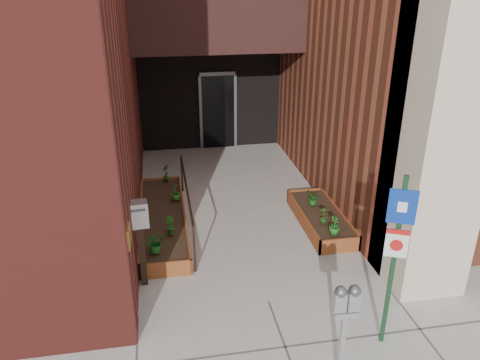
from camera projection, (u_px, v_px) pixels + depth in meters
ground at (268, 301)px, 7.30m from camera, size 80.00×80.00×0.00m
planter_left at (163, 220)px, 9.42m from camera, size 0.90×3.60×0.30m
planter_right at (320, 219)px, 9.48m from camera, size 0.80×2.20×0.30m
handrail at (187, 192)px, 9.21m from camera, size 0.04×3.34×0.90m
parking_meter at (346, 308)px, 5.48m from camera, size 0.32×0.15×1.40m
sign_post at (396, 246)px, 5.89m from camera, size 0.32×0.16×2.50m
payment_dropbox at (139, 226)px, 7.27m from camera, size 0.32×0.25×1.50m
shrub_left_a at (155, 243)px, 7.97m from camera, size 0.43×0.43×0.37m
shrub_left_b at (170, 226)px, 8.53m from camera, size 0.26×0.26×0.34m
shrub_left_c at (176, 192)px, 9.83m from camera, size 0.28×0.28×0.36m
shrub_left_d at (166, 173)px, 10.74m from camera, size 0.24×0.24×0.40m
shrub_right_a at (335, 225)px, 8.52m from camera, size 0.29×0.29×0.37m
shrub_right_b at (324, 215)px, 8.88m from camera, size 0.25×0.25×0.36m
shrub_right_c at (314, 198)px, 9.63m from camera, size 0.29×0.29×0.30m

